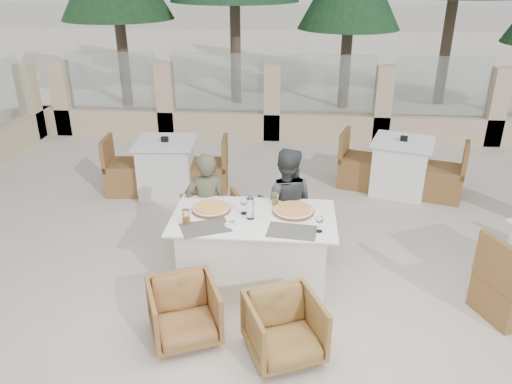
# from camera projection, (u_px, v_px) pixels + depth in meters

# --- Properties ---
(ground) EXTENTS (80.00, 80.00, 0.00)m
(ground) POSITION_uv_depth(u_px,v_px,m) (246.00, 286.00, 5.13)
(ground) COLOR beige
(ground) RESTS_ON ground
(sand_patch) EXTENTS (30.00, 16.00, 0.01)m
(sand_patch) POSITION_uv_depth(u_px,v_px,m) (286.00, 57.00, 17.82)
(sand_patch) COLOR beige
(sand_patch) RESTS_ON ground
(perimeter_wall_far) EXTENTS (10.00, 0.34, 1.60)m
(perimeter_wall_far) POSITION_uv_depth(u_px,v_px,m) (272.00, 97.00, 9.15)
(perimeter_wall_far) COLOR beige
(perimeter_wall_far) RESTS_ON ground
(dining_table) EXTENTS (1.60, 0.90, 0.77)m
(dining_table) POSITION_uv_depth(u_px,v_px,m) (254.00, 251.00, 5.02)
(dining_table) COLOR white
(dining_table) RESTS_ON ground
(placemat_near_left) EXTENTS (0.53, 0.45, 0.00)m
(placemat_near_left) POSITION_uv_depth(u_px,v_px,m) (205.00, 228.00, 4.66)
(placemat_near_left) COLOR #555048
(placemat_near_left) RESTS_ON dining_table
(placemat_near_right) EXTENTS (0.48, 0.35, 0.00)m
(placemat_near_right) POSITION_uv_depth(u_px,v_px,m) (292.00, 231.00, 4.60)
(placemat_near_right) COLOR #58534B
(placemat_near_right) RESTS_ON dining_table
(pizza_left) EXTENTS (0.40, 0.40, 0.05)m
(pizza_left) POSITION_uv_depth(u_px,v_px,m) (211.00, 208.00, 4.98)
(pizza_left) COLOR orange
(pizza_left) RESTS_ON dining_table
(pizza_right) EXTENTS (0.53, 0.53, 0.05)m
(pizza_right) POSITION_uv_depth(u_px,v_px,m) (293.00, 210.00, 4.94)
(pizza_right) COLOR #CD581B
(pizza_right) RESTS_ON dining_table
(water_bottle) EXTENTS (0.09, 0.09, 0.25)m
(water_bottle) POSITION_uv_depth(u_px,v_px,m) (250.00, 207.00, 4.78)
(water_bottle) COLOR #ACC7E3
(water_bottle) RESTS_ON dining_table
(wine_glass_centre) EXTENTS (0.09, 0.09, 0.18)m
(wine_glass_centre) POSITION_uv_depth(u_px,v_px,m) (244.00, 205.00, 4.89)
(wine_glass_centre) COLOR white
(wine_glass_centre) RESTS_ON dining_table
(wine_glass_corner) EXTENTS (0.10, 0.10, 0.18)m
(wine_glass_corner) POSITION_uv_depth(u_px,v_px,m) (319.00, 223.00, 4.56)
(wine_glass_corner) COLOR silver
(wine_glass_corner) RESTS_ON dining_table
(beer_glass_left) EXTENTS (0.09, 0.09, 0.15)m
(beer_glass_left) POSITION_uv_depth(u_px,v_px,m) (186.00, 217.00, 4.71)
(beer_glass_left) COLOR #C1891B
(beer_glass_left) RESTS_ON dining_table
(beer_glass_right) EXTENTS (0.07, 0.07, 0.13)m
(beer_glass_right) POSITION_uv_depth(u_px,v_px,m) (275.00, 199.00, 5.07)
(beer_glass_right) COLOR #C18F1B
(beer_glass_right) RESTS_ON dining_table
(olive_dish) EXTENTS (0.11, 0.11, 0.04)m
(olive_dish) POSITION_uv_depth(u_px,v_px,m) (232.00, 223.00, 4.70)
(olive_dish) COLOR white
(olive_dish) RESTS_ON dining_table
(armchair_far_left) EXTENTS (0.87, 0.88, 0.61)m
(armchair_far_left) POSITION_uv_depth(u_px,v_px,m) (214.00, 223.00, 5.73)
(armchair_far_left) COLOR olive
(armchair_far_left) RESTS_ON ground
(armchair_far_right) EXTENTS (0.65, 0.66, 0.53)m
(armchair_far_right) POSITION_uv_depth(u_px,v_px,m) (295.00, 236.00, 5.54)
(armchair_far_right) COLOR brown
(armchair_far_right) RESTS_ON ground
(armchair_near_left) EXTENTS (0.76, 0.76, 0.53)m
(armchair_near_left) POSITION_uv_depth(u_px,v_px,m) (184.00, 312.00, 4.32)
(armchair_near_left) COLOR olive
(armchair_near_left) RESTS_ON ground
(armchair_near_right) EXTENTS (0.77, 0.78, 0.54)m
(armchair_near_right) POSITION_uv_depth(u_px,v_px,m) (284.00, 328.00, 4.12)
(armchair_near_right) COLOR olive
(armchair_near_right) RESTS_ON ground
(diner_left) EXTENTS (0.53, 0.44, 1.24)m
(diner_left) POSITION_uv_depth(u_px,v_px,m) (206.00, 208.00, 5.38)
(diner_left) COLOR #4B4D38
(diner_left) RESTS_ON ground
(diner_right) EXTENTS (0.65, 0.52, 1.29)m
(diner_right) POSITION_uv_depth(u_px,v_px,m) (285.00, 205.00, 5.40)
(diner_right) COLOR #3E4143
(diner_right) RESTS_ON ground
(bg_table_a) EXTENTS (1.70, 0.94, 0.77)m
(bg_table_a) POSITION_uv_depth(u_px,v_px,m) (167.00, 167.00, 7.09)
(bg_table_a) COLOR silver
(bg_table_a) RESTS_ON ground
(bg_table_b) EXTENTS (1.81, 1.27, 0.77)m
(bg_table_b) POSITION_uv_depth(u_px,v_px,m) (400.00, 167.00, 7.12)
(bg_table_b) COLOR white
(bg_table_b) RESTS_ON ground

